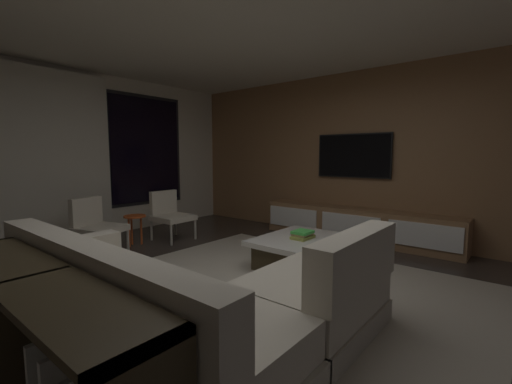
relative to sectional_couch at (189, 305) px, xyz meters
name	(u,v)px	position (x,y,z in m)	size (l,w,h in m)	color
floor	(246,300)	(0.82, 0.17, -0.29)	(9.20, 9.20, 0.00)	#332B26
back_wall_with_window	(68,156)	(0.76, 3.79, 1.05)	(6.60, 0.30, 2.70)	beige
media_wall	(371,156)	(3.88, 0.17, 1.06)	(0.12, 7.80, 2.70)	#8E6642
area_rug	(276,290)	(1.17, 0.07, -0.28)	(3.20, 3.80, 0.01)	#ADA391
sectional_couch	(189,305)	(0.00, 0.00, 0.00)	(1.98, 2.50, 0.82)	#B1A997
coffee_table	(310,253)	(1.97, 0.16, -0.10)	(1.16, 1.16, 0.36)	#392F1E
book_stack_on_coffee_table	(303,235)	(1.95, 0.25, 0.12)	(0.28, 0.21, 0.10)	olive
accent_chair_near_window	(170,213)	(1.80, 2.66, 0.14)	(0.55, 0.57, 0.78)	#B2ADA0
accent_chair_by_curtain	(95,223)	(0.63, 2.74, 0.14)	(0.68, 0.70, 0.78)	#B2ADA0
side_stool	(134,221)	(1.22, 2.73, 0.08)	(0.32, 0.32, 0.46)	#BF4C1E
media_console	(358,226)	(3.59, 0.22, -0.04)	(0.46, 3.10, 0.52)	#8E6642
mounted_tv	(353,156)	(3.77, 0.42, 1.06)	(0.05, 1.23, 0.71)	black
console_table_behind_couch	(36,334)	(-0.91, 0.13, 0.13)	(0.40, 2.10, 0.74)	#392F1E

